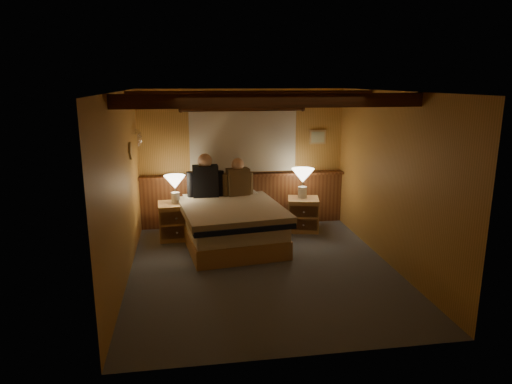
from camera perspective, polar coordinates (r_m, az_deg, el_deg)
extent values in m
plane|color=#4C515B|center=(6.40, 0.80, -9.54)|extent=(4.20, 4.20, 0.00)
plane|color=#B57743|center=(5.88, 0.88, 12.47)|extent=(4.20, 4.20, 0.00)
plane|color=#BB8843|center=(8.07, -1.67, 4.25)|extent=(3.60, 0.00, 3.60)
plane|color=#BB8843|center=(6.00, -16.35, 0.37)|extent=(0.00, 4.20, 4.20)
plane|color=#BB8843|center=(6.57, 16.51, 1.49)|extent=(0.00, 4.20, 4.20)
plane|color=#BB8843|center=(4.05, 5.84, -5.50)|extent=(3.60, 0.00, 3.60)
cube|color=brown|center=(8.17, -1.58, -1.01)|extent=(3.60, 0.12, 0.90)
cube|color=brown|center=(8.00, -1.54, 2.13)|extent=(3.60, 0.22, 0.04)
cylinder|color=#4E2613|center=(7.89, -1.63, 10.25)|extent=(2.10, 0.05, 0.05)
sphere|color=#4E2613|center=(7.83, -9.40, 10.05)|extent=(0.08, 0.08, 0.08)
sphere|color=#4E2613|center=(8.09, 5.88, 10.27)|extent=(0.08, 0.08, 0.08)
cube|color=beige|center=(7.96, -1.62, 6.30)|extent=(1.85, 0.08, 1.05)
cube|color=#4E2613|center=(5.30, 1.99, 11.35)|extent=(3.60, 0.15, 0.16)
cube|color=#4E2613|center=(6.77, -0.43, 11.88)|extent=(3.60, 0.15, 0.16)
cylinder|color=white|center=(7.48, -14.66, 7.31)|extent=(0.03, 0.55, 0.03)
torus|color=white|center=(7.34, -14.48, 6.26)|extent=(0.01, 0.21, 0.21)
torus|color=white|center=(7.57, -14.32, 6.48)|extent=(0.01, 0.21, 0.21)
cube|color=tan|center=(8.28, 7.71, 6.82)|extent=(0.30, 0.03, 0.25)
cube|color=beige|center=(8.26, 7.74, 6.80)|extent=(0.24, 0.01, 0.19)
cube|color=tan|center=(7.28, -3.16, -5.44)|extent=(1.63, 2.03, 0.28)
cube|color=white|center=(7.21, -3.19, -3.56)|extent=(1.58, 1.98, 0.22)
cube|color=black|center=(6.95, -2.76, -3.01)|extent=(1.64, 1.67, 0.07)
cube|color=#CC908C|center=(7.04, -3.00, -2.23)|extent=(1.70, 1.86, 0.11)
cube|color=white|center=(7.77, -6.97, -0.92)|extent=(0.59, 0.39, 0.15)
cube|color=white|center=(7.91, -1.93, -0.56)|extent=(0.59, 0.39, 0.15)
cube|color=tan|center=(7.60, -10.00, -3.56)|extent=(0.58, 0.52, 0.60)
cube|color=brown|center=(7.34, -9.94, -3.20)|extent=(0.49, 0.05, 0.21)
cube|color=brown|center=(7.41, -9.86, -4.96)|extent=(0.49, 0.05, 0.21)
cylinder|color=white|center=(7.34, -9.94, -3.20)|extent=(0.03, 0.03, 0.03)
cylinder|color=white|center=(7.41, -9.86, -4.96)|extent=(0.03, 0.03, 0.03)
cube|color=tan|center=(7.93, 5.90, -2.78)|extent=(0.60, 0.56, 0.57)
cube|color=brown|center=(7.69, 5.99, -2.43)|extent=(0.46, 0.12, 0.20)
cube|color=brown|center=(7.75, 5.95, -4.05)|extent=(0.46, 0.12, 0.20)
cylinder|color=white|center=(7.69, 5.99, -2.43)|extent=(0.04, 0.04, 0.03)
cylinder|color=white|center=(7.75, 5.95, -4.05)|extent=(0.04, 0.04, 0.03)
cylinder|color=silver|center=(7.52, -10.03, -0.69)|extent=(0.13, 0.13, 0.17)
cylinder|color=white|center=(7.50, -10.07, 0.17)|extent=(0.02, 0.02, 0.10)
cone|color=#FFEEC6|center=(7.46, -10.12, 1.25)|extent=(0.35, 0.35, 0.21)
cylinder|color=silver|center=(7.88, 5.82, -0.02)|extent=(0.15, 0.15, 0.19)
cylinder|color=white|center=(7.85, 5.84, 0.90)|extent=(0.03, 0.03, 0.11)
cone|color=#FFEEC6|center=(7.81, 5.87, 2.06)|extent=(0.39, 0.39, 0.24)
cube|color=black|center=(7.62, -6.34, 1.28)|extent=(0.42, 0.25, 0.55)
cylinder|color=black|center=(7.62, -8.14, 0.88)|extent=(0.13, 0.13, 0.44)
cylinder|color=black|center=(7.64, -4.52, 1.03)|extent=(0.13, 0.13, 0.44)
sphere|color=tan|center=(7.55, -6.41, 3.88)|extent=(0.24, 0.24, 0.24)
cube|color=#523C20|center=(7.68, -2.28, 1.19)|extent=(0.40, 0.28, 0.48)
cylinder|color=#523C20|center=(7.63, -3.80, 0.79)|extent=(0.12, 0.12, 0.39)
cylinder|color=#523C20|center=(7.75, -0.79, 1.03)|extent=(0.12, 0.12, 0.39)
sphere|color=tan|center=(7.62, -2.30, 3.46)|extent=(0.21, 0.21, 0.21)
cube|color=black|center=(7.39, -6.91, -5.27)|extent=(0.48, 0.31, 0.27)
cylinder|color=black|center=(7.34, -6.94, -4.13)|extent=(0.10, 0.28, 0.07)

